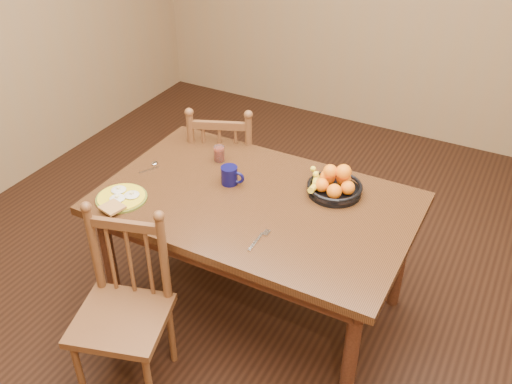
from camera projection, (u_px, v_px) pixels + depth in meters
The scene contains 10 objects.
room at pixel (256, 92), 2.59m from camera, with size 4.52×5.02×2.72m.
dining_table at pixel (256, 213), 2.98m from camera, with size 1.60×1.00×0.75m.
chair_far at pixel (224, 171), 3.71m from camera, with size 0.55×0.54×0.94m.
chair_near at pixel (124, 311), 2.69m from camera, with size 0.52×0.51×0.93m.
breakfast_plate at pixel (121, 198), 2.92m from camera, with size 0.26×0.30×0.04m.
fork at pixel (259, 239), 2.66m from camera, with size 0.03×0.18×0.00m.
spoon at pixel (153, 165), 3.20m from camera, with size 0.07×0.15×0.01m.
coffee_mug at pixel (230, 175), 3.03m from camera, with size 0.13×0.09×0.10m.
juice_glass at pixel (219, 154), 3.23m from camera, with size 0.06×0.06×0.09m.
fruit_bowl at pixel (334, 184), 2.96m from camera, with size 0.32×0.29×0.17m.
Camera 1 is at (1.13, -2.12, 2.44)m, focal length 40.00 mm.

